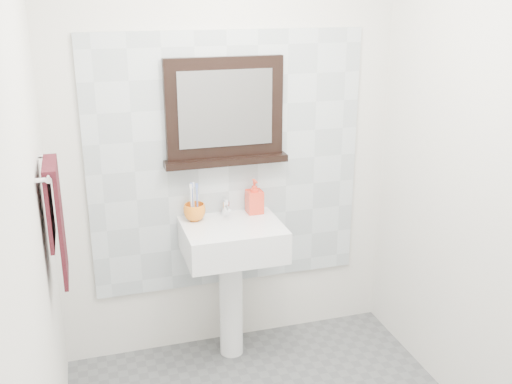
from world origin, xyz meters
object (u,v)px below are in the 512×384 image
at_px(pedestal_sink, 232,254).
at_px(hand_towel, 56,212).
at_px(soap_dispenser, 254,196).
at_px(framed_mirror, 225,114).
at_px(toothbrush_cup, 195,212).

relative_size(pedestal_sink, hand_towel, 1.75).
distance_m(soap_dispenser, hand_towel, 1.22).
bearing_deg(framed_mirror, soap_dispenser, -18.04).
xyz_separation_m(toothbrush_cup, framed_mirror, (0.20, 0.07, 0.54)).
xyz_separation_m(framed_mirror, hand_towel, (-0.92, -0.58, -0.28)).
bearing_deg(soap_dispenser, hand_towel, -155.51).
height_order(pedestal_sink, toothbrush_cup, pedestal_sink).
bearing_deg(hand_towel, framed_mirror, 32.05).
bearing_deg(framed_mirror, hand_towel, -147.95).
height_order(toothbrush_cup, framed_mirror, framed_mirror).
bearing_deg(soap_dispenser, framed_mirror, 160.50).
height_order(soap_dispenser, hand_towel, hand_towel).
relative_size(toothbrush_cup, soap_dispenser, 0.61).
height_order(toothbrush_cup, hand_towel, hand_towel).
xyz_separation_m(pedestal_sink, hand_towel, (-0.90, -0.39, 0.49)).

